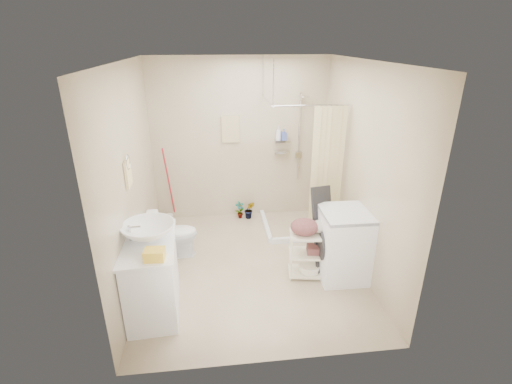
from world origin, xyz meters
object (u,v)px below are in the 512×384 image
vanity (152,276)px  washing_machine (344,244)px  toilet (173,234)px  laundry_rack (310,250)px

vanity → washing_machine: (2.30, 0.38, 0.02)m
toilet → washing_machine: 2.30m
vanity → washing_machine: size_ratio=1.09×
washing_machine → laundry_rack: 0.43m
vanity → laundry_rack: 1.93m
toilet → washing_machine: washing_machine is taller
washing_machine → vanity: bearing=-169.8°
vanity → washing_machine: washing_machine is taller
toilet → laundry_rack: 1.89m
washing_machine → laundry_rack: size_ratio=1.23×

